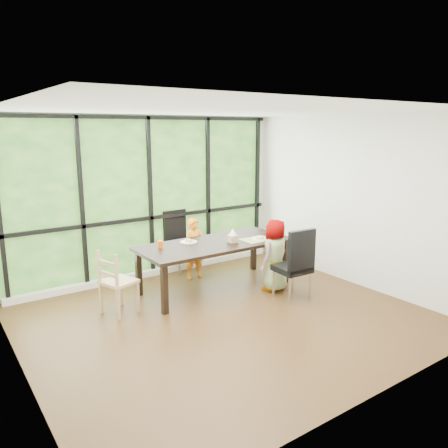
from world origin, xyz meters
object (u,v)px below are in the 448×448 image
at_px(chair_window_leather, 181,242).
at_px(chair_interior_leather, 292,263).
at_px(child_toddler, 194,249).
at_px(tissue_box, 233,239).
at_px(plate_near, 260,239).
at_px(plate_far, 189,242).
at_px(orange_cup, 160,244).
at_px(green_cup, 276,234).
at_px(chair_end_beech, 119,282).
at_px(dining_table, 215,266).
at_px(child_older, 274,255).

bearing_deg(chair_window_leather, chair_interior_leather, -77.20).
relative_size(chair_window_leather, child_toddler, 1.05).
relative_size(chair_interior_leather, child_toddler, 1.05).
bearing_deg(tissue_box, plate_near, -13.00).
distance_m(chair_window_leather, plate_far, 0.89).
bearing_deg(plate_near, chair_interior_leather, -88.70).
xyz_separation_m(child_toddler, orange_cup, (-0.83, -0.41, 0.29)).
bearing_deg(green_cup, tissue_box, 170.75).
distance_m(chair_window_leather, tissue_box, 1.24).
bearing_deg(green_cup, chair_end_beech, 174.83).
bearing_deg(dining_table, child_toddler, 90.00).
xyz_separation_m(plate_far, green_cup, (1.35, -0.51, 0.04)).
bearing_deg(orange_cup, plate_near, -16.76).
xyz_separation_m(chair_interior_leather, tissue_box, (-0.47, 0.84, 0.27)).
relative_size(chair_interior_leather, plate_far, 4.06).
distance_m(plate_far, tissue_box, 0.69).
distance_m(child_toddler, plate_near, 1.14).
bearing_deg(child_older, tissue_box, -56.32).
xyz_separation_m(child_older, tissue_box, (-0.48, 0.44, 0.24)).
height_order(chair_window_leather, child_older, child_older).
distance_m(plate_far, green_cup, 1.45).
bearing_deg(chair_window_leather, child_older, -72.71).
bearing_deg(chair_end_beech, orange_cup, -89.61).
bearing_deg(chair_window_leather, dining_table, -96.06).
xyz_separation_m(child_older, plate_near, (-0.02, 0.34, 0.19)).
height_order(chair_window_leather, orange_cup, chair_window_leather).
xyz_separation_m(chair_end_beech, child_toddler, (1.59, 0.65, 0.06)).
height_order(chair_interior_leather, green_cup, chair_interior_leather).
distance_m(dining_table, orange_cup, 0.96).
distance_m(child_toddler, orange_cup, 0.97).
bearing_deg(chair_end_beech, plate_far, -95.27).
distance_m(chair_end_beech, orange_cup, 0.87).
xyz_separation_m(plate_near, green_cup, (0.33, -0.02, 0.05)).
distance_m(chair_window_leather, chair_interior_leather, 2.15).
distance_m(chair_window_leather, green_cup, 1.69).
bearing_deg(plate_far, orange_cup, -176.89).
height_order(chair_window_leather, chair_end_beech, chair_window_leather).
relative_size(plate_far, green_cup, 2.53).
xyz_separation_m(child_toddler, plate_far, (-0.33, -0.38, 0.25)).
relative_size(dining_table, orange_cup, 22.63).
height_order(plate_near, orange_cup, orange_cup).
bearing_deg(chair_window_leather, plate_near, -68.17).
distance_m(child_older, plate_near, 0.39).
xyz_separation_m(dining_table, child_toddler, (0.00, 0.62, 0.14)).
relative_size(plate_far, orange_cup, 2.50).
distance_m(plate_far, orange_cup, 0.50).
distance_m(chair_end_beech, plate_near, 2.32).
height_order(dining_table, tissue_box, tissue_box).
bearing_deg(child_toddler, tissue_box, -67.60).
relative_size(chair_end_beech, plate_near, 3.75).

